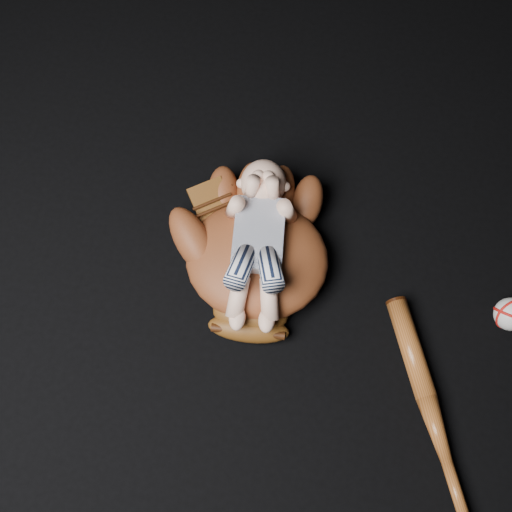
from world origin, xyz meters
The scene contains 4 objects.
baseball_glove centered at (-0.07, 0.17, 0.07)m, with size 0.37×0.42×0.13m, color #602B14, non-canonical shape.
newborn_baby centered at (-0.07, 0.17, 0.12)m, with size 0.16×0.35×0.14m, color beige, non-canonical shape.
baseball_bat centered at (0.31, -0.08, 0.02)m, with size 0.04×0.45×0.04m, color brown, non-canonical shape.
baseball centered at (0.46, 0.14, 0.03)m, with size 0.07×0.07×0.07m, color silver.
Camera 1 is at (0.01, -0.35, 1.27)m, focal length 45.00 mm.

